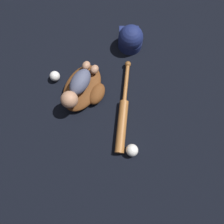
{
  "coord_description": "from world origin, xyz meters",
  "views": [
    {
      "loc": [
        0.56,
        0.27,
        1.3
      ],
      "look_at": [
        0.18,
        0.22,
        0.07
      ],
      "focal_mm": 35.0,
      "sensor_mm": 36.0,
      "label": 1
    }
  ],
  "objects_px": {
    "baseball": "(132,150)",
    "baseball_cap": "(131,39)",
    "baseball_glove": "(85,89)",
    "baseball_spare": "(55,76)",
    "baby_figure": "(78,86)",
    "baseball_bat": "(123,116)"
  },
  "relations": [
    {
      "from": "baseball",
      "to": "baseball_cap",
      "type": "height_order",
      "value": "baseball_cap"
    },
    {
      "from": "baby_figure",
      "to": "baseball_bat",
      "type": "relative_size",
      "value": 0.55
    },
    {
      "from": "baseball_bat",
      "to": "baseball_spare",
      "type": "relative_size",
      "value": 9.12
    },
    {
      "from": "baseball_glove",
      "to": "baseball",
      "type": "distance_m",
      "value": 0.48
    },
    {
      "from": "baseball",
      "to": "baseball_spare",
      "type": "relative_size",
      "value": 1.1
    },
    {
      "from": "baseball_glove",
      "to": "baseball_spare",
      "type": "height_order",
      "value": "baseball_glove"
    },
    {
      "from": "baseball",
      "to": "baseball_spare",
      "type": "distance_m",
      "value": 0.68
    },
    {
      "from": "baseball_glove",
      "to": "baby_figure",
      "type": "relative_size",
      "value": 1.15
    },
    {
      "from": "baseball",
      "to": "baseball_cap",
      "type": "distance_m",
      "value": 0.73
    },
    {
      "from": "baby_figure",
      "to": "baseball_bat",
      "type": "bearing_deg",
      "value": 66.35
    },
    {
      "from": "baseball_glove",
      "to": "baseball_cap",
      "type": "relative_size",
      "value": 1.54
    },
    {
      "from": "baseball",
      "to": "baseball_glove",
      "type": "bearing_deg",
      "value": -136.24
    },
    {
      "from": "baseball_glove",
      "to": "baseball_spare",
      "type": "bearing_deg",
      "value": -107.79
    },
    {
      "from": "baseball_spare",
      "to": "baseball_cap",
      "type": "distance_m",
      "value": 0.55
    },
    {
      "from": "baby_figure",
      "to": "baseball_spare",
      "type": "xyz_separation_m",
      "value": [
        -0.09,
        -0.18,
        -0.09
      ]
    },
    {
      "from": "baseball_glove",
      "to": "baseball_bat",
      "type": "distance_m",
      "value": 0.3
    },
    {
      "from": "baseball_glove",
      "to": "baby_figure",
      "type": "bearing_deg",
      "value": -47.57
    },
    {
      "from": "baseball",
      "to": "baseball_spare",
      "type": "xyz_separation_m",
      "value": [
        -0.41,
        -0.54,
        -0.0
      ]
    },
    {
      "from": "baseball_bat",
      "to": "baseball_cap",
      "type": "distance_m",
      "value": 0.53
    },
    {
      "from": "baby_figure",
      "to": "baseball_spare",
      "type": "distance_m",
      "value": 0.22
    },
    {
      "from": "baby_figure",
      "to": "baseball_cap",
      "type": "xyz_separation_m",
      "value": [
        -0.4,
        0.28,
        -0.06
      ]
    },
    {
      "from": "baby_figure",
      "to": "baseball_glove",
      "type": "bearing_deg",
      "value": 132.43
    }
  ]
}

